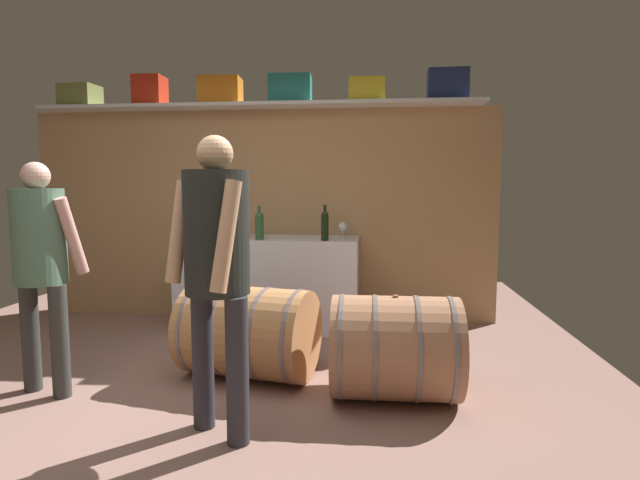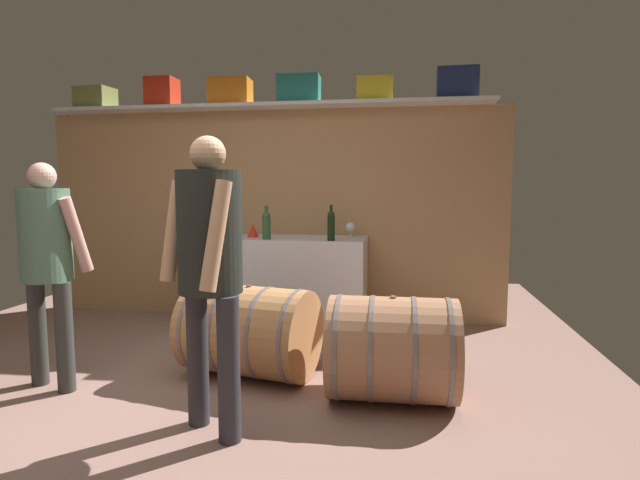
{
  "view_description": "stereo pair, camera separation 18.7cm",
  "coord_description": "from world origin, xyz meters",
  "px_view_note": "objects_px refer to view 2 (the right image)",
  "views": [
    {
      "loc": [
        1.17,
        -2.63,
        1.36
      ],
      "look_at": [
        0.79,
        0.84,
        0.99
      ],
      "focal_mm": 28.59,
      "sensor_mm": 36.0,
      "label": 1
    },
    {
      "loc": [
        1.35,
        -2.6,
        1.36
      ],
      "look_at": [
        0.79,
        0.84,
        0.99
      ],
      "focal_mm": 28.59,
      "sensor_mm": 36.0,
      "label": 2
    }
  ],
  "objects_px": {
    "toolcase_red": "(162,93)",
    "visitor_tasting": "(47,252)",
    "toolcase_yellow": "(375,90)",
    "wine_bottle_amber": "(226,224)",
    "work_cabinet": "(277,282)",
    "toolcase_olive": "(96,99)",
    "wine_barrel_far": "(249,331)",
    "wine_barrel_near": "(392,349)",
    "toolcase_navy": "(457,84)",
    "wine_bottle_dark": "(331,225)",
    "winemaker_pouring": "(209,254)",
    "wine_glass": "(350,227)",
    "toolcase_teal": "(299,90)",
    "wine_bottle_green": "(266,225)",
    "red_funnel": "(253,230)",
    "toolcase_orange": "(231,92)"
  },
  "relations": [
    {
      "from": "toolcase_yellow",
      "to": "wine_barrel_far",
      "type": "xyz_separation_m",
      "value": [
        -0.79,
        -1.53,
        -1.94
      ]
    },
    {
      "from": "toolcase_red",
      "to": "visitor_tasting",
      "type": "distance_m",
      "value": 2.4
    },
    {
      "from": "red_funnel",
      "to": "visitor_tasting",
      "type": "xyz_separation_m",
      "value": [
        -0.9,
        -1.71,
        -0.01
      ]
    },
    {
      "from": "work_cabinet",
      "to": "winemaker_pouring",
      "type": "xyz_separation_m",
      "value": [
        0.17,
        -2.17,
        0.56
      ]
    },
    {
      "from": "toolcase_red",
      "to": "wine_bottle_amber",
      "type": "distance_m",
      "value": 1.56
    },
    {
      "from": "red_funnel",
      "to": "winemaker_pouring",
      "type": "xyz_separation_m",
      "value": [
        0.4,
        -2.14,
        0.06
      ]
    },
    {
      "from": "toolcase_olive",
      "to": "toolcase_navy",
      "type": "height_order",
      "value": "toolcase_navy"
    },
    {
      "from": "toolcase_olive",
      "to": "wine_bottle_green",
      "type": "height_order",
      "value": "toolcase_olive"
    },
    {
      "from": "toolcase_orange",
      "to": "wine_barrel_far",
      "type": "height_order",
      "value": "toolcase_orange"
    },
    {
      "from": "toolcase_yellow",
      "to": "wine_bottle_green",
      "type": "height_order",
      "value": "toolcase_yellow"
    },
    {
      "from": "red_funnel",
      "to": "wine_barrel_far",
      "type": "distance_m",
      "value": 1.45
    },
    {
      "from": "toolcase_yellow",
      "to": "work_cabinet",
      "type": "distance_m",
      "value": 2.05
    },
    {
      "from": "toolcase_olive",
      "to": "winemaker_pouring",
      "type": "relative_size",
      "value": 0.21
    },
    {
      "from": "wine_barrel_near",
      "to": "toolcase_navy",
      "type": "bearing_deg",
      "value": 72.58
    },
    {
      "from": "toolcase_olive",
      "to": "wine_bottle_dark",
      "type": "distance_m",
      "value": 2.87
    },
    {
      "from": "wine_bottle_dark",
      "to": "red_funnel",
      "type": "relative_size",
      "value": 2.49
    },
    {
      "from": "toolcase_yellow",
      "to": "visitor_tasting",
      "type": "height_order",
      "value": "toolcase_yellow"
    },
    {
      "from": "toolcase_navy",
      "to": "work_cabinet",
      "type": "height_order",
      "value": "toolcase_navy"
    },
    {
      "from": "toolcase_red",
      "to": "toolcase_navy",
      "type": "xyz_separation_m",
      "value": [
        2.91,
        0.0,
        -0.0
      ]
    },
    {
      "from": "toolcase_red",
      "to": "wine_barrel_near",
      "type": "height_order",
      "value": "toolcase_red"
    },
    {
      "from": "toolcase_red",
      "to": "work_cabinet",
      "type": "height_order",
      "value": "toolcase_red"
    },
    {
      "from": "toolcase_red",
      "to": "toolcase_olive",
      "type": "bearing_deg",
      "value": 178.86
    },
    {
      "from": "wine_bottle_dark",
      "to": "wine_glass",
      "type": "height_order",
      "value": "wine_bottle_dark"
    },
    {
      "from": "wine_bottle_amber",
      "to": "wine_barrel_far",
      "type": "distance_m",
      "value": 1.47
    },
    {
      "from": "toolcase_olive",
      "to": "wine_barrel_near",
      "type": "xyz_separation_m",
      "value": [
        3.12,
        -1.8,
        -1.93
      ]
    },
    {
      "from": "wine_bottle_dark",
      "to": "wine_glass",
      "type": "bearing_deg",
      "value": 65.15
    },
    {
      "from": "wine_glass",
      "to": "visitor_tasting",
      "type": "relative_size",
      "value": 0.1
    },
    {
      "from": "wine_barrel_far",
      "to": "winemaker_pouring",
      "type": "distance_m",
      "value": 1.1
    },
    {
      "from": "toolcase_teal",
      "to": "wine_barrel_near",
      "type": "xyz_separation_m",
      "value": [
        0.97,
        -1.8,
        -1.95
      ]
    },
    {
      "from": "wine_barrel_near",
      "to": "visitor_tasting",
      "type": "relative_size",
      "value": 0.54
    },
    {
      "from": "toolcase_yellow",
      "to": "visitor_tasting",
      "type": "distance_m",
      "value": 3.13
    },
    {
      "from": "wine_bottle_green",
      "to": "wine_glass",
      "type": "xyz_separation_m",
      "value": [
        0.75,
        0.28,
        -0.04
      ]
    },
    {
      "from": "toolcase_red",
      "to": "wine_glass",
      "type": "height_order",
      "value": "toolcase_red"
    },
    {
      "from": "toolcase_navy",
      "to": "wine_glass",
      "type": "height_order",
      "value": "toolcase_navy"
    },
    {
      "from": "winemaker_pouring",
      "to": "work_cabinet",
      "type": "bearing_deg",
      "value": -51.44
    },
    {
      "from": "toolcase_teal",
      "to": "wine_glass",
      "type": "xyz_separation_m",
      "value": [
        0.53,
        -0.17,
        -1.32
      ]
    },
    {
      "from": "work_cabinet",
      "to": "wine_barrel_far",
      "type": "height_order",
      "value": "work_cabinet"
    },
    {
      "from": "toolcase_olive",
      "to": "toolcase_yellow",
      "type": "relative_size",
      "value": 1.03
    },
    {
      "from": "wine_bottle_amber",
      "to": "visitor_tasting",
      "type": "distance_m",
      "value": 1.73
    },
    {
      "from": "winemaker_pouring",
      "to": "wine_bottle_amber",
      "type": "bearing_deg",
      "value": -38.6
    },
    {
      "from": "toolcase_yellow",
      "to": "wine_glass",
      "type": "relative_size",
      "value": 2.29
    },
    {
      "from": "toolcase_red",
      "to": "toolcase_yellow",
      "type": "relative_size",
      "value": 0.88
    },
    {
      "from": "toolcase_red",
      "to": "wine_bottle_amber",
      "type": "relative_size",
      "value": 1.02
    },
    {
      "from": "toolcase_red",
      "to": "visitor_tasting",
      "type": "xyz_separation_m",
      "value": [
        0.12,
        -1.97,
        -1.37
      ]
    },
    {
      "from": "wine_glass",
      "to": "visitor_tasting",
      "type": "distance_m",
      "value": 2.56
    },
    {
      "from": "wine_bottle_dark",
      "to": "wine_barrel_far",
      "type": "relative_size",
      "value": 0.32
    },
    {
      "from": "work_cabinet",
      "to": "toolcase_olive",
      "type": "bearing_deg",
      "value": 173.42
    },
    {
      "from": "wine_bottle_green",
      "to": "wine_glass",
      "type": "relative_size",
      "value": 2.11
    },
    {
      "from": "wine_barrel_near",
      "to": "winemaker_pouring",
      "type": "xyz_separation_m",
      "value": [
        -0.97,
        -0.6,
        0.66
      ]
    },
    {
      "from": "wine_barrel_far",
      "to": "wine_bottle_green",
      "type": "bearing_deg",
      "value": 110.04
    }
  ]
}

